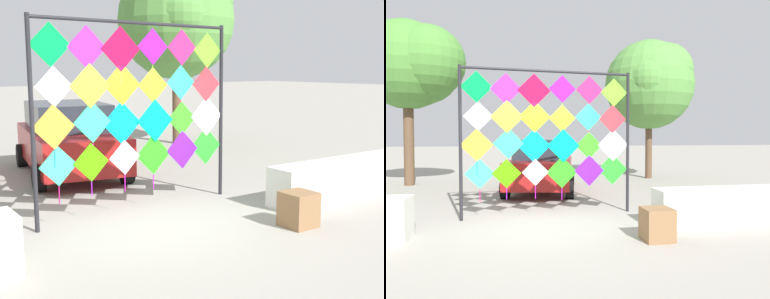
% 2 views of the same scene
% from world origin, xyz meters
% --- Properties ---
extents(ground, '(120.00, 120.00, 0.00)m').
position_xyz_m(ground, '(0.00, 0.00, 0.00)').
color(ground, '#9E998E').
extents(plaza_ledge_right, '(4.66, 0.62, 0.74)m').
position_xyz_m(plaza_ledge_right, '(4.57, -0.59, 0.37)').
color(plaza_ledge_right, silver).
rests_on(plaza_ledge_right, ground).
extents(kite_display_rack, '(3.80, 0.32, 3.25)m').
position_xyz_m(kite_display_rack, '(0.30, 0.80, 1.94)').
color(kite_display_rack, '#232328').
rests_on(kite_display_rack, ground).
extents(parked_car, '(2.65, 4.54, 1.66)m').
position_xyz_m(parked_car, '(0.46, 4.47, 0.84)').
color(parked_car, maroon).
rests_on(parked_car, ground).
extents(cardboard_box_large, '(0.49, 0.49, 0.55)m').
position_xyz_m(cardboard_box_large, '(1.89, -1.40, 0.28)').
color(cardboard_box_large, olive).
rests_on(cardboard_box_large, ground).
extents(tree_far_right, '(3.71, 3.71, 5.80)m').
position_xyz_m(tree_far_right, '(5.34, 7.06, 4.00)').
color(tree_far_right, brown).
rests_on(tree_far_right, ground).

